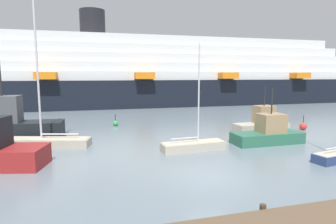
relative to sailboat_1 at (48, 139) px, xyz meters
The scene contains 9 objects.
ground_plane 13.45m from the sailboat_1, 46.20° to the right, with size 600.00×600.00×0.00m, color slate.
sailboat_1 is the anchor object (origin of this frame).
sailboat_3 11.17m from the sailboat_1, 20.99° to the right, with size 4.81×1.56×7.70m.
fishing_boat_1 17.38m from the sailboat_1, 11.88° to the right, with size 5.74×2.10×4.39m.
fishing_boat_2 19.18m from the sailboat_1, ahead, with size 5.50×2.14×4.44m.
fishing_boat_3 5.02m from the sailboat_1, 136.33° to the left, with size 8.74×2.92×6.76m.
channel_buoy_0 23.77m from the sailboat_1, ahead, with size 0.70×0.70×1.45m.
channel_buoy_1 9.45m from the sailboat_1, 52.43° to the left, with size 0.57×0.57×1.28m.
cruise_ship 33.87m from the sailboat_1, 55.71° to the left, with size 83.65×13.77×16.29m.
Camera 1 is at (-5.98, -13.15, 5.51)m, focal length 30.05 mm.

